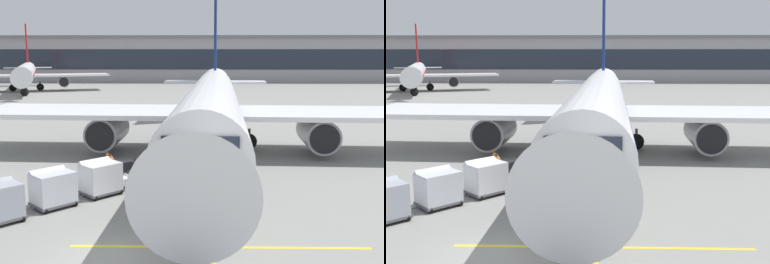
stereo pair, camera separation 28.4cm
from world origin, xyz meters
The scene contains 15 objects.
ground_plane centered at (0.00, 0.00, 0.00)m, with size 600.00×600.00×0.00m, color gray.
parked_airplane centered at (4.46, 18.70, 3.60)m, with size 36.32×46.76×15.36m.
belt_loader centered at (0.38, 10.01, 0.82)m, with size 4.92×4.51×2.69m.
baggage_cart_lead centered at (-1.82, 7.63, 1.00)m, with size 2.54×2.55×1.91m.
baggage_cart_second centered at (-3.76, 5.62, 1.00)m, with size 2.54×2.55×1.91m.
ground_crew_by_loader centered at (1.01, 6.37, 1.00)m, with size 0.32×0.56×1.74m.
ground_crew_by_carts centered at (-1.79, 8.97, 1.00)m, with size 0.40×0.51×1.74m.
ground_crew_marshaller centered at (0.91, 8.44, 1.00)m, with size 0.52×0.38×1.74m.
safety_cone_engine_keepout centered at (-2.21, 13.50, 0.33)m, with size 0.59×0.59×0.67m.
safety_cone_wingtip centered at (-3.12, 15.88, 0.32)m, with size 0.59×0.59×0.67m.
safety_cone_nose_mark centered at (-2.59, 14.49, 0.35)m, with size 0.64×0.64×0.73m.
apron_guidance_line_lead_in centered at (4.11, 17.86, 0.00)m, with size 0.20×110.00×0.01m.
apron_guidance_line_stop_bar centered at (4.43, 0.92, 0.00)m, with size 12.00×0.20×0.01m.
terminal_building centered at (1.69, 110.36, 5.96)m, with size 134.08×19.40×12.03m.
distant_airplane centered at (-31.32, 74.03, 3.59)m, with size 32.72×40.33×14.16m.
Camera 1 is at (3.65, -16.03, 7.64)m, focal length 42.35 mm.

